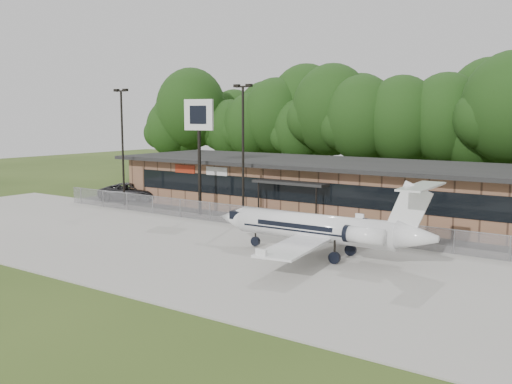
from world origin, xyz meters
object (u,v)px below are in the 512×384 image
Objects in this scene: business_jet at (323,229)px; terminal at (348,188)px; pole_sign at (199,127)px; suv at (132,192)px.

terminal is at bearing 108.82° from business_jet.
business_jet is (5.16, -13.80, -0.53)m from terminal.
terminal is 3.01× the size of business_jet.
terminal is at bearing 22.54° from pole_sign.
business_jet is at bearing -132.21° from suv.
business_jet is 1.48× the size of pole_sign.
business_jet is at bearing -38.79° from pole_sign.
suv is (-19.76, -4.83, -1.32)m from terminal.
business_jet is 2.21× the size of suv.
pole_sign is (10.25, -2.31, 6.19)m from suv.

